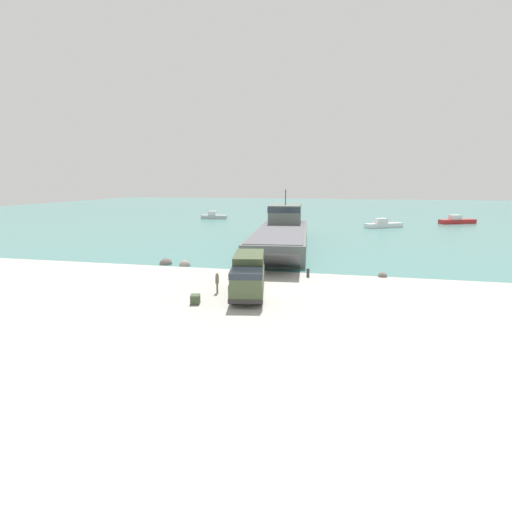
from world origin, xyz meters
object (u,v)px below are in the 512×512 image
Objects in this scene: soldier_on_ramp at (217,281)px; cargo_crate at (195,299)px; moored_boat_b at (383,225)px; moored_boat_c at (457,221)px; landing_craft at (282,231)px; military_truck at (248,275)px; moored_boat_a at (214,216)px; mooring_bollard at (308,272)px.

soldier_on_ramp is 2.08× the size of cargo_crate.
moored_boat_b reaches higher than cargo_crate.
moored_boat_c reaches higher than moored_boat_b.
landing_craft is 4.38× the size of moored_boat_b.
landing_craft is at bearing 172.62° from military_truck.
moored_boat_a is 0.84× the size of moored_boat_b.
mooring_bollard is (6.69, 7.21, -0.51)m from soldier_on_ramp.
landing_craft reaches higher than moored_boat_c.
moored_boat_b is at bearing 76.76° from mooring_bollard.
moored_boat_a is 69.89m from cargo_crate.
moored_boat_a is 7.90× the size of cargo_crate.
soldier_on_ramp is 3.27m from cargo_crate.
landing_craft reaches higher than soldier_on_ramp.
moored_boat_a is at bearing -138.53° from moored_boat_b.
soldier_on_ramp is (-1.11, -26.70, -0.90)m from landing_craft.
military_truck is at bearing -92.04° from landing_craft.
military_truck is at bearing -48.21° from moored_boat_b.
soldier_on_ramp is 72.24m from moored_boat_c.
moored_boat_b is 58.30m from cargo_crate.
soldier_on_ramp reaches higher than mooring_bollard.
military_truck is 70.99m from moored_boat_c.
mooring_bollard is at bearing 34.80° from soldier_on_ramp.
cargo_crate is at bearing -125.44° from mooring_bollard.
military_truck is 4.78m from cargo_crate.
moored_boat_b reaches higher than mooring_bollard.
moored_boat_c is at bearing 143.53° from military_truck.
mooring_bollard is at bearing 54.56° from cargo_crate.
military_truck reaches higher than moored_boat_b.
soldier_on_ramp is 0.21× the size of moored_boat_c.
mooring_bollard is (-26.93, -56.73, -0.17)m from moored_boat_c.
military_truck reaches higher than mooring_bollard.
moored_boat_a is 63.05m from mooring_bollard.
moored_boat_b is at bearing 59.36° from soldier_on_ramp.
moored_boat_a is (-24.23, 63.43, -1.01)m from military_truck.
moored_boat_a reaches higher than soldier_on_ramp.
cargo_crate is at bearing -114.52° from soldier_on_ramp.
cargo_crate is (-1.79, -29.84, -1.54)m from landing_craft.
moored_boat_b is at bearing -80.45° from moored_boat_c.
military_truck is 8.29m from mooring_bollard.
moored_boat_c is 62.80m from mooring_bollard.
moored_boat_b is at bearing 52.51° from landing_craft.
soldier_on_ramp is 0.26× the size of moored_boat_a.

